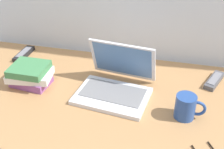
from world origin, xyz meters
name	(u,v)px	position (x,y,z in m)	size (l,w,h in m)	color
desk	(112,100)	(0.00, 0.00, 0.01)	(1.60, 0.76, 0.03)	#A87A4C
laptop	(116,83)	(0.01, 0.05, 0.08)	(0.34, 0.32, 0.21)	silver
coffee_mug	(186,107)	(0.31, -0.05, 0.08)	(0.12, 0.08, 0.10)	#26478C
remote_control_near	(24,54)	(-0.55, 0.25, 0.04)	(0.05, 0.16, 0.02)	black
remote_control_far	(214,80)	(0.44, 0.23, 0.04)	(0.10, 0.17, 0.02)	#4C4C51
book_stack	(30,75)	(-0.39, 0.01, 0.08)	(0.21, 0.15, 0.10)	#8C4C8C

